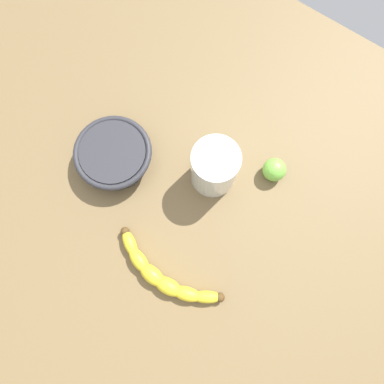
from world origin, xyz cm
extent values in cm
cube|color=brown|center=(0.00, 0.00, 1.50)|extent=(120.00, 120.00, 3.00)
ellipsoid|color=yellow|center=(3.79, -6.05, 4.51)|extent=(5.87, 4.80, 2.27)
ellipsoid|color=yellow|center=(7.10, -7.60, 4.51)|extent=(6.05, 4.26, 2.64)
ellipsoid|color=yellow|center=(10.67, -8.38, 4.51)|extent=(5.77, 3.57, 3.02)
ellipsoid|color=yellow|center=(14.32, -8.35, 4.51)|extent=(5.81, 3.65, 3.02)
ellipsoid|color=yellow|center=(17.88, -7.51, 4.51)|extent=(6.06, 4.34, 2.64)
ellipsoid|color=yellow|center=(21.16, -5.91, 4.51)|extent=(5.85, 4.86, 2.27)
sphere|color=#513819|center=(1.69, -4.76, 4.51)|extent=(1.76, 1.76, 1.76)
sphere|color=#513819|center=(23.24, -4.58, 4.51)|extent=(1.76, 1.76, 1.76)
cylinder|color=silver|center=(9.15, 14.23, 8.72)|extent=(8.87, 8.87, 11.44)
cylinder|color=#AFD286|center=(9.15, 14.23, 7.94)|extent=(8.37, 8.37, 9.38)
cylinder|color=#2D2D33|center=(-8.86, 6.06, 5.54)|extent=(12.89, 12.89, 5.07)
torus|color=#2D2D33|center=(-8.86, 6.06, 7.47)|extent=(15.22, 15.22, 1.20)
sphere|color=#75C142|center=(18.64, 21.57, 5.31)|extent=(4.62, 4.62, 4.62)
camera|label=1|loc=(17.34, -5.03, 74.16)|focal=34.34mm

